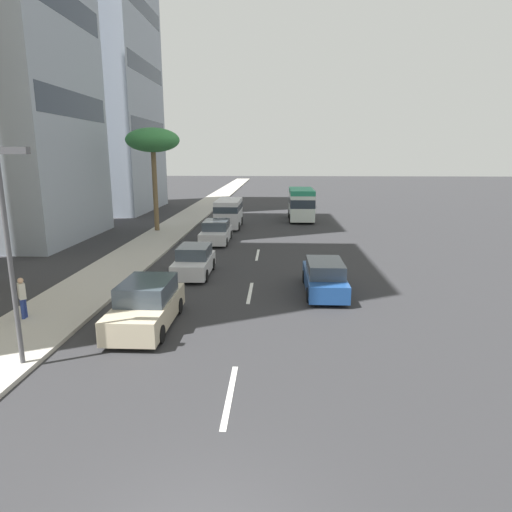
% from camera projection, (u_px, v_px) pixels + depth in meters
% --- Properties ---
extents(ground_plane, '(198.00, 198.00, 0.00)m').
position_uv_depth(ground_plane, '(262.00, 230.00, 37.65)').
color(ground_plane, '#2D2D30').
extents(sidewalk_right, '(162.00, 3.41, 0.15)m').
position_uv_depth(sidewalk_right, '(173.00, 228.00, 37.98)').
color(sidewalk_right, '#B2ADA3').
rests_on(sidewalk_right, ground_plane).
extents(lane_stripe_near, '(3.20, 0.16, 0.01)m').
position_uv_depth(lane_stripe_near, '(230.00, 395.00, 11.76)').
color(lane_stripe_near, silver).
rests_on(lane_stripe_near, ground_plane).
extents(lane_stripe_mid, '(3.20, 0.16, 0.01)m').
position_uv_depth(lane_stripe_mid, '(250.00, 293.00, 20.50)').
color(lane_stripe_mid, silver).
rests_on(lane_stripe_mid, ground_plane).
extents(lane_stripe_far, '(3.20, 0.16, 0.01)m').
position_uv_depth(lane_stripe_far, '(258.00, 255.00, 28.27)').
color(lane_stripe_far, silver).
rests_on(lane_stripe_far, ground_plane).
extents(car_lead, '(4.67, 1.96, 1.72)m').
position_uv_depth(car_lead, '(147.00, 305.00, 16.36)').
color(car_lead, beige).
rests_on(car_lead, ground_plane).
extents(minibus_second, '(6.13, 2.39, 3.06)m').
position_uv_depth(minibus_second, '(301.00, 203.00, 42.88)').
color(minibus_second, silver).
rests_on(minibus_second, ground_plane).
extents(car_third, '(4.58, 1.96, 1.59)m').
position_uv_depth(car_third, '(216.00, 232.00, 32.17)').
color(car_third, silver).
rests_on(car_third, ground_plane).
extents(car_fourth, '(4.00, 1.81, 1.57)m').
position_uv_depth(car_fourth, '(194.00, 261.00, 23.38)').
color(car_fourth, silver).
rests_on(car_fourth, ground_plane).
extents(car_fifth, '(4.75, 1.80, 1.54)m').
position_uv_depth(car_fifth, '(324.00, 277.00, 20.39)').
color(car_fifth, '#1E478C').
rests_on(car_fifth, ground_plane).
extents(van_sixth, '(5.24, 2.17, 2.45)m').
position_uv_depth(van_sixth, '(229.00, 212.00, 38.68)').
color(van_sixth, silver).
rests_on(van_sixth, ground_plane).
extents(pedestrian_near_lamp, '(0.39, 0.38, 1.60)m').
position_uv_depth(pedestrian_near_lamp, '(22.00, 296.00, 16.72)').
color(pedestrian_near_lamp, navy).
rests_on(pedestrian_near_lamp, sidewalk_right).
extents(palm_tree, '(4.25, 4.25, 8.22)m').
position_uv_depth(palm_tree, '(153.00, 141.00, 35.13)').
color(palm_tree, brown).
rests_on(palm_tree, sidewalk_right).
extents(street_lamp, '(0.24, 0.97, 6.37)m').
position_uv_depth(street_lamp, '(10.00, 233.00, 12.39)').
color(street_lamp, '#4C4C51').
rests_on(street_lamp, sidewalk_right).
extents(office_tower_far, '(13.87, 11.09, 34.14)m').
position_uv_depth(office_tower_far, '(95.00, 53.00, 47.92)').
color(office_tower_far, '#99A3B2').
rests_on(office_tower_far, ground_plane).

